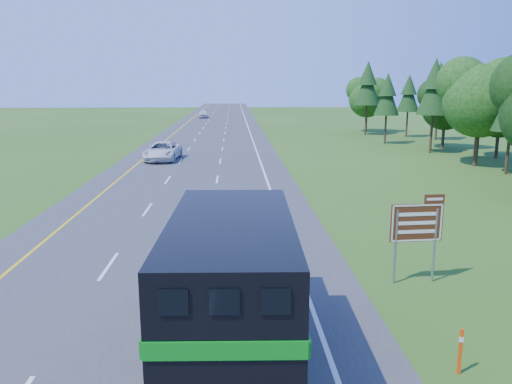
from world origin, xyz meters
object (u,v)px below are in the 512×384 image
horse_truck (233,284)px  far_car (203,114)px  white_suv (163,151)px  exit_sign (417,226)px

horse_truck → far_car: 95.30m
horse_truck → white_suv: bearing=102.2°
horse_truck → exit_sign: bearing=39.6°
horse_truck → far_car: horse_truck is taller
white_suv → horse_truck: bearing=-75.7°
white_suv → exit_sign: bearing=-62.8°
exit_sign → white_suv: bearing=109.5°
white_suv → exit_sign: (13.01, -29.99, 1.21)m
horse_truck → exit_sign: (6.47, 5.04, -0.06)m
horse_truck → exit_sign: horse_truck is taller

